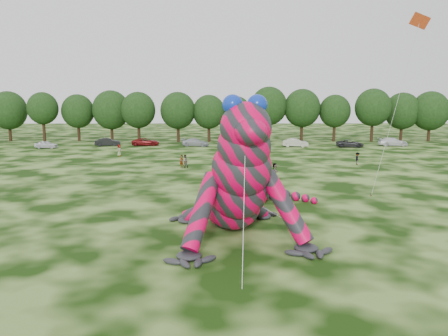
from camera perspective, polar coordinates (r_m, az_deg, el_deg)
ground at (r=27.89m, az=3.79°, el=-8.06°), size 240.00×240.00×0.00m
inflatable_gecko at (r=27.64m, az=0.73°, el=0.79°), size 17.02×19.18×8.46m
flying_kite at (r=35.91m, az=23.79°, el=15.67°), size 2.35×4.13×14.58m
tree_2 at (r=94.72m, az=-26.28°, el=6.08°), size 7.04×6.34×9.64m
tree_3 at (r=90.23m, az=-22.54°, el=6.16°), size 5.81×5.23×9.44m
tree_4 at (r=89.71m, az=-18.52°, el=6.24°), size 6.22×5.60×9.06m
tree_5 at (r=87.65m, az=-14.51°, el=6.61°), size 7.16×6.44×9.80m
tree_6 at (r=84.76m, az=-11.11°, el=6.55°), size 6.52×5.86×9.49m
tree_7 at (r=83.84m, az=-6.03°, el=6.64°), size 6.68×6.01×9.48m
tree_8 at (r=83.67m, az=-1.99°, el=6.49°), size 6.14×5.53×8.94m
tree_9 at (r=84.07m, az=1.64°, el=6.42°), size 5.27×4.74×8.68m
tree_10 at (r=85.73m, az=5.88°, el=7.04°), size 7.09×6.38×10.50m
tree_11 at (r=86.30m, az=10.15°, el=6.81°), size 7.01×6.31×10.07m
tree_12 at (r=87.24m, az=14.24°, el=6.34°), size 5.99×5.39×8.97m
tree_13 at (r=88.70m, az=18.84°, el=6.55°), size 6.83×6.15×10.13m
tree_14 at (r=92.47m, az=22.23°, el=6.22°), size 6.82×6.14×9.40m
tree_15 at (r=93.64m, az=25.30°, el=6.12°), size 7.17×6.45×9.63m
car_0 at (r=78.63m, az=-22.20°, el=2.86°), size 3.79×1.75×1.26m
car_1 at (r=78.87m, az=-14.96°, el=3.30°), size 4.46×2.09×1.42m
car_2 at (r=78.04m, az=-10.20°, el=3.37°), size 4.92×2.48×1.34m
car_3 at (r=76.12m, az=-3.75°, el=3.36°), size 4.95×2.79×1.35m
car_4 at (r=75.93m, az=0.87°, el=3.39°), size 4.41×2.43×1.42m
car_5 at (r=75.87m, az=9.34°, el=3.28°), size 4.57×2.28×1.44m
car_6 at (r=77.42m, az=16.12°, el=3.09°), size 4.76×2.55×1.27m
car_7 at (r=81.85m, az=21.20°, el=3.20°), size 5.11×2.33×1.45m
spectator_4 at (r=64.61m, az=-13.53°, el=2.25°), size 0.76×0.93×1.65m
spectator_0 at (r=52.26m, az=-5.57°, el=0.86°), size 0.65×0.68×1.57m
spectator_1 at (r=52.36m, az=-5.13°, el=0.88°), size 0.96×0.88×1.58m
spectator_2 at (r=57.09m, az=17.03°, el=1.19°), size 0.88×1.14×1.56m
spectator_5 at (r=44.97m, az=6.63°, el=-0.42°), size 0.54×1.58×1.69m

